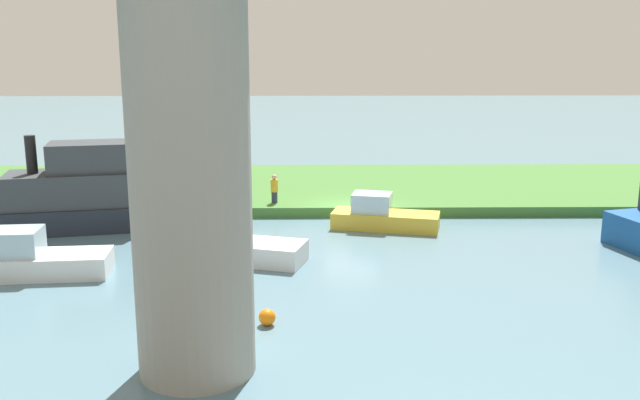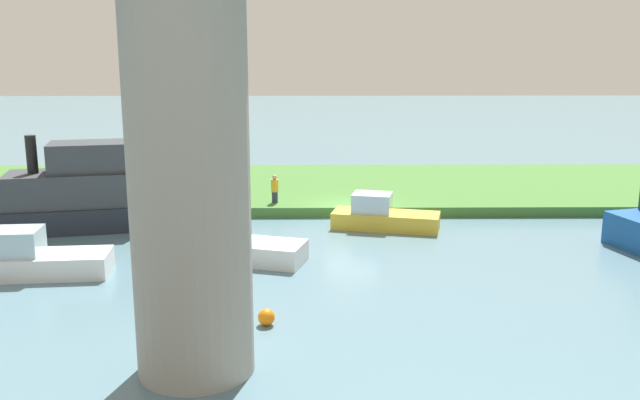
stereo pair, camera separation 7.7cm
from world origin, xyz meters
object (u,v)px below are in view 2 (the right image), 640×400
at_px(houseboat_blue, 30,259).
at_px(marker_buoy, 266,317).
at_px(skiff_small, 82,194).
at_px(motorboat_white, 235,245).
at_px(mooring_post, 156,194).
at_px(bridge_pylon, 189,163).
at_px(riverboat_paddlewheel, 382,216).
at_px(person_on_bank, 275,189).

height_order(houseboat_blue, marker_buoy, houseboat_blue).
xyz_separation_m(skiff_small, motorboat_white, (-7.24, 4.78, -0.96)).
relative_size(mooring_post, marker_buoy, 2.14).
height_order(bridge_pylon, skiff_small, bridge_pylon).
bearing_deg(houseboat_blue, marker_buoy, 152.00).
relative_size(bridge_pylon, motorboat_white, 1.99).
distance_m(bridge_pylon, motorboat_white, 10.31).
bearing_deg(bridge_pylon, houseboat_blue, -46.39).
bearing_deg(mooring_post, riverboat_paddlewheel, 166.31).
bearing_deg(riverboat_paddlewheel, marker_buoy, 67.84).
xyz_separation_m(person_on_bank, marker_buoy, (-0.47, 13.97, -0.95)).
bearing_deg(riverboat_paddlewheel, person_on_bank, -31.12).
xyz_separation_m(mooring_post, skiff_small, (2.71, 2.42, 0.53)).
xyz_separation_m(houseboat_blue, marker_buoy, (-8.64, 4.59, -0.36)).
height_order(bridge_pylon, motorboat_white, bridge_pylon).
bearing_deg(marker_buoy, houseboat_blue, -28.00).
distance_m(skiff_small, riverboat_paddlewheel, 13.37).
xyz_separation_m(person_on_bank, houseboat_blue, (8.17, 9.37, -0.59)).
xyz_separation_m(mooring_post, motorboat_white, (-4.54, 7.21, -0.44)).
distance_m(mooring_post, houseboat_blue, 9.32).
distance_m(riverboat_paddlewheel, marker_buoy, 11.86).
height_order(bridge_pylon, riverboat_paddlewheel, bridge_pylon).
relative_size(mooring_post, skiff_small, 0.12).
bearing_deg(motorboat_white, skiff_small, -33.42).
bearing_deg(bridge_pylon, marker_buoy, -119.16).
height_order(skiff_small, motorboat_white, skiff_small).
bearing_deg(bridge_pylon, person_on_bank, -93.76).
bearing_deg(houseboat_blue, mooring_post, -105.52).
xyz_separation_m(person_on_bank, motorboat_white, (1.14, 7.60, -0.60)).
xyz_separation_m(houseboat_blue, skiff_small, (0.21, -6.55, 0.95)).
distance_m(bridge_pylon, riverboat_paddlewheel, 15.79).
xyz_separation_m(houseboat_blue, riverboat_paddlewheel, (-13.11, -6.39, -0.05)).
distance_m(houseboat_blue, marker_buoy, 9.79).
xyz_separation_m(mooring_post, riverboat_paddlewheel, (-10.62, 2.59, -0.47)).
distance_m(person_on_bank, riverboat_paddlewheel, 5.81).
bearing_deg(marker_buoy, skiff_small, -51.53).
relative_size(person_on_bank, skiff_small, 0.16).
bearing_deg(motorboat_white, houseboat_blue, 14.13).
bearing_deg(mooring_post, houseboat_blue, 74.48).
relative_size(person_on_bank, riverboat_paddlewheel, 0.28).
height_order(houseboat_blue, riverboat_paddlewheel, houseboat_blue).
xyz_separation_m(mooring_post, marker_buoy, (-6.15, 13.57, -0.78)).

